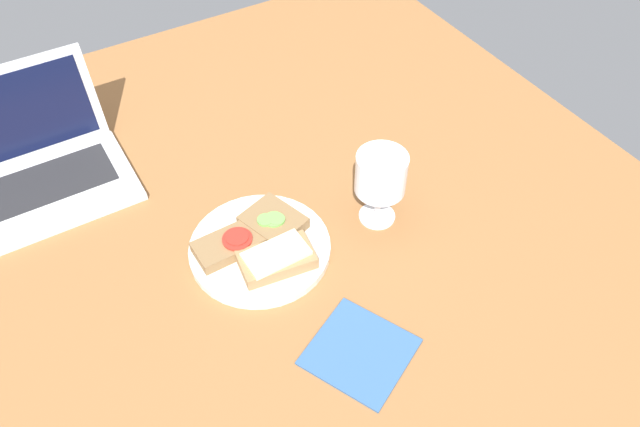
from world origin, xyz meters
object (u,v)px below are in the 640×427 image
at_px(napkin, 360,352).
at_px(sandwich_with_tomato, 230,244).
at_px(sandwich_with_cucumber, 272,220).
at_px(sandwich_with_cheese, 277,259).
at_px(wine_glass, 381,176).
at_px(plate, 260,248).
at_px(laptop, 29,166).

bearing_deg(napkin, sandwich_with_tomato, 107.35).
relative_size(sandwich_with_cucumber, sandwich_with_cheese, 0.91).
relative_size(sandwich_with_tomato, sandwich_with_cheese, 0.90).
bearing_deg(sandwich_with_tomato, sandwich_with_cheese, -53.18).
relative_size(sandwich_with_cheese, napkin, 0.92).
height_order(wine_glass, napkin, wine_glass).
relative_size(plate, sandwich_with_cheese, 1.86).
bearing_deg(laptop, plate, -51.74).
bearing_deg(sandwich_with_tomato, sandwich_with_cucumber, 7.61).
xyz_separation_m(sandwich_with_cheese, wine_glass, (0.20, 0.01, 0.07)).
relative_size(plate, laptop, 0.73).
distance_m(sandwich_with_tomato, sandwich_with_cheese, 0.08).
height_order(sandwich_with_cucumber, sandwich_with_tomato, same).
relative_size(sandwich_with_tomato, wine_glass, 0.82).
bearing_deg(napkin, laptop, 117.98).
xyz_separation_m(sandwich_with_cucumber, wine_glass, (0.17, -0.06, 0.07)).
bearing_deg(sandwich_with_cheese, plate, 97.50).
xyz_separation_m(sandwich_with_cucumber, sandwich_with_tomato, (-0.08, -0.01, -0.00)).
distance_m(plate, sandwich_with_cucumber, 0.05).
distance_m(sandwich_with_cucumber, sandwich_with_tomato, 0.08).
xyz_separation_m(sandwich_with_tomato, napkin, (0.08, -0.26, -0.02)).
bearing_deg(sandwich_with_cucumber, wine_glass, -20.52).
bearing_deg(sandwich_with_cucumber, laptop, 134.38).
bearing_deg(wine_glass, napkin, -129.49).
bearing_deg(sandwich_with_tomato, plate, -22.68).
bearing_deg(laptop, sandwich_with_tomato, -54.95).
relative_size(laptop, napkin, 2.35).
bearing_deg(wine_glass, sandwich_with_cucumber, 159.48).
height_order(plate, sandwich_with_tomato, sandwich_with_tomato).
bearing_deg(wine_glass, plate, 170.57).
relative_size(sandwich_with_tomato, napkin, 0.83).
relative_size(sandwich_with_cucumber, laptop, 0.36).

